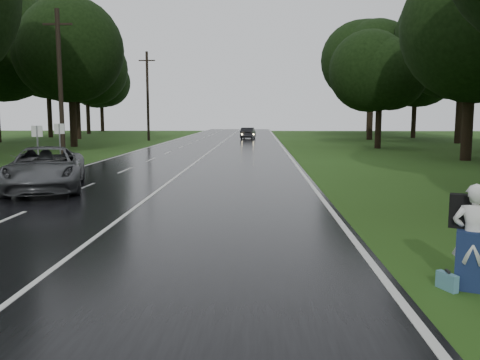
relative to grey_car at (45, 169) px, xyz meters
name	(u,v)px	position (x,y,z in m)	size (l,w,h in m)	color
ground	(90,243)	(4.19, -7.42, -0.83)	(160.00, 160.00, 0.00)	#274A16
road	(199,160)	(4.19, 12.58, -0.81)	(12.00, 140.00, 0.04)	black
lane_center	(199,160)	(4.19, 12.58, -0.79)	(0.12, 140.00, 0.01)	silver
grey_car	(45,169)	(0.00, 0.00, 0.00)	(2.63, 5.71, 1.59)	#4C4E51
far_car	(248,133)	(6.68, 40.44, -0.13)	(1.41, 4.04, 1.33)	black
hitchhiker	(472,241)	(11.28, -10.06, -0.03)	(0.74, 0.72, 1.72)	silver
suitcase	(447,281)	(10.90, -10.10, -0.69)	(0.11, 0.39, 0.28)	teal
utility_pole_mid	(64,160)	(-4.31, 12.54, -0.83)	(1.80, 0.28, 9.18)	black
utility_pole_far	(149,141)	(-4.31, 36.76, -0.83)	(1.80, 0.28, 9.69)	black
road_sign_a	(39,172)	(-3.01, 6.13, -0.83)	(0.55, 0.10, 2.28)	white
road_sign_b	(61,166)	(-3.01, 8.88, -0.83)	(0.56, 0.10, 2.33)	white
tree_left_e	(74,147)	(-8.61, 25.79, -0.83)	(9.58, 9.58, 14.97)	black
tree_left_f	(79,139)	(-13.38, 40.15, -0.83)	(10.45, 10.45, 16.33)	black
tree_right_d	(465,160)	(20.77, 13.25, -0.83)	(8.93, 8.93, 13.96)	black
tree_right_e	(377,148)	(18.06, 24.64, -0.83)	(7.47, 7.47, 11.67)	black
tree_right_f	(369,140)	(20.76, 39.99, -0.83)	(10.69, 10.69, 16.70)	black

